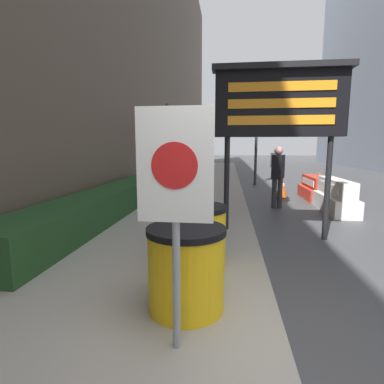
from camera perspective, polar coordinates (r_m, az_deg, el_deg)
The scene contains 16 objects.
ground_plane at distance 2.71m, azimuth 19.06°, elevation -31.14°, with size 120.00×120.00×0.00m, color #3F3F42.
sidewalk_left at distance 2.98m, azimuth -25.78°, elevation -25.81°, with size 3.88×56.00×0.14m.
hedge_strip at distance 7.11m, azimuth -16.06°, elevation -2.03°, with size 0.90×7.22×0.61m.
bare_tree at distance 11.44m, azimuth -5.73°, elevation 7.99°, with size 1.43×1.48×3.08m.
barrel_drum_foreground at distance 2.99m, azimuth -1.11°, elevation -14.31°, with size 0.76×0.76×0.82m.
barrel_drum_middle at distance 3.98m, azimuth 1.08°, elevation -8.39°, with size 0.76×0.76×0.82m.
warning_sign at distance 2.18m, azimuth -3.21°, elevation 1.07°, with size 0.56×0.08×1.86m.
message_board at distance 5.77m, azimuth 16.35°, elevation 15.66°, with size 2.41×0.36×3.14m.
jersey_barrier_white at distance 8.77m, azimuth 25.63°, elevation -0.97°, with size 0.64×1.94×0.88m.
jersey_barrier_red_striped at distance 10.74m, azimuth 22.14°, elevation 0.56°, with size 0.64×1.78×0.75m.
traffic_cone_near at distance 11.69m, azimuth 23.42°, elevation 1.37°, with size 0.44×0.44×0.79m.
traffic_cone_mid at distance 13.83m, azimuth 23.07°, elevation 2.18°, with size 0.38×0.38×0.68m.
traffic_cone_far at distance 10.53m, azimuth 16.70°, elevation 1.01°, with size 0.45×0.45×0.80m.
traffic_light_near_curb at distance 13.83m, azimuth 12.28°, elevation 12.91°, with size 0.28×0.44×3.86m.
pedestrian_worker at distance 13.82m, azimuth 15.66°, elevation 5.28°, with size 0.49×0.36×1.68m.
pedestrian_passerby at distance 8.70m, azimuth 16.05°, elevation 3.67°, with size 0.42×0.52×1.72m.
Camera 1 is at (-0.51, -2.04, 1.72)m, focal length 28.00 mm.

